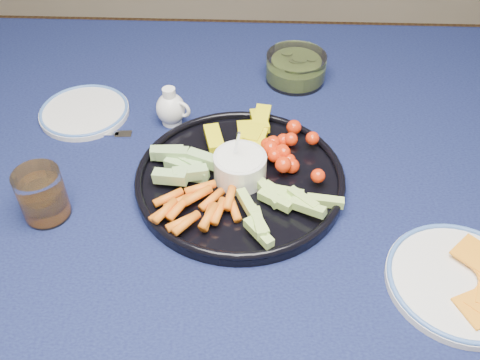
{
  "coord_description": "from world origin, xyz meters",
  "views": [
    {
      "loc": [
        0.01,
        -0.73,
        1.4
      ],
      "look_at": [
        -0.02,
        -0.06,
        0.76
      ],
      "focal_mm": 40.0,
      "sensor_mm": 36.0,
      "label": 1
    }
  ],
  "objects_px": {
    "pickle_bowl": "(296,69)",
    "juice_tumbler": "(43,197)",
    "dining_table": "(251,195)",
    "crudite_platter": "(238,176)",
    "creamer_pitcher": "(171,108)",
    "side_plate_extra": "(84,111)",
    "cheese_plate": "(461,280)"
  },
  "relations": [
    {
      "from": "dining_table",
      "to": "creamer_pitcher",
      "type": "xyz_separation_m",
      "value": [
        -0.16,
        0.11,
        0.12
      ]
    },
    {
      "from": "creamer_pitcher",
      "to": "pickle_bowl",
      "type": "xyz_separation_m",
      "value": [
        0.25,
        0.16,
        -0.01
      ]
    },
    {
      "from": "pickle_bowl",
      "to": "juice_tumbler",
      "type": "distance_m",
      "value": 0.59
    },
    {
      "from": "cheese_plate",
      "to": "creamer_pitcher",
      "type": "bearing_deg",
      "value": 141.9
    },
    {
      "from": "cheese_plate",
      "to": "side_plate_extra",
      "type": "relative_size",
      "value": 1.21
    },
    {
      "from": "dining_table",
      "to": "pickle_bowl",
      "type": "distance_m",
      "value": 0.31
    },
    {
      "from": "crudite_platter",
      "to": "cheese_plate",
      "type": "xyz_separation_m",
      "value": [
        0.33,
        -0.2,
        -0.01
      ]
    },
    {
      "from": "dining_table",
      "to": "juice_tumbler",
      "type": "bearing_deg",
      "value": -156.98
    },
    {
      "from": "pickle_bowl",
      "to": "creamer_pitcher",
      "type": "bearing_deg",
      "value": -146.86
    },
    {
      "from": "juice_tumbler",
      "to": "side_plate_extra",
      "type": "bearing_deg",
      "value": 91.68
    },
    {
      "from": "side_plate_extra",
      "to": "pickle_bowl",
      "type": "bearing_deg",
      "value": 18.42
    },
    {
      "from": "pickle_bowl",
      "to": "juice_tumbler",
      "type": "relative_size",
      "value": 1.45
    },
    {
      "from": "pickle_bowl",
      "to": "side_plate_extra",
      "type": "relative_size",
      "value": 0.72
    },
    {
      "from": "cheese_plate",
      "to": "juice_tumbler",
      "type": "bearing_deg",
      "value": 169.82
    },
    {
      "from": "crudite_platter",
      "to": "juice_tumbler",
      "type": "distance_m",
      "value": 0.32
    },
    {
      "from": "juice_tumbler",
      "to": "cheese_plate",
      "type": "bearing_deg",
      "value": -10.18
    },
    {
      "from": "creamer_pitcher",
      "to": "pickle_bowl",
      "type": "relative_size",
      "value": 0.61
    },
    {
      "from": "creamer_pitcher",
      "to": "cheese_plate",
      "type": "height_order",
      "value": "creamer_pitcher"
    },
    {
      "from": "pickle_bowl",
      "to": "cheese_plate",
      "type": "distance_m",
      "value": 0.58
    },
    {
      "from": "crudite_platter",
      "to": "pickle_bowl",
      "type": "height_order",
      "value": "crudite_platter"
    },
    {
      "from": "crudite_platter",
      "to": "creamer_pitcher",
      "type": "distance_m",
      "value": 0.22
    },
    {
      "from": "creamer_pitcher",
      "to": "dining_table",
      "type": "bearing_deg",
      "value": -34.78
    },
    {
      "from": "crudite_platter",
      "to": "juice_tumbler",
      "type": "relative_size",
      "value": 4.08
    },
    {
      "from": "creamer_pitcher",
      "to": "juice_tumbler",
      "type": "bearing_deg",
      "value": -124.3
    },
    {
      "from": "crudite_platter",
      "to": "side_plate_extra",
      "type": "relative_size",
      "value": 2.04
    },
    {
      "from": "pickle_bowl",
      "to": "cheese_plate",
      "type": "height_order",
      "value": "pickle_bowl"
    },
    {
      "from": "dining_table",
      "to": "side_plate_extra",
      "type": "height_order",
      "value": "side_plate_extra"
    },
    {
      "from": "dining_table",
      "to": "pickle_bowl",
      "type": "height_order",
      "value": "pickle_bowl"
    },
    {
      "from": "crudite_platter",
      "to": "cheese_plate",
      "type": "distance_m",
      "value": 0.39
    },
    {
      "from": "dining_table",
      "to": "pickle_bowl",
      "type": "xyz_separation_m",
      "value": [
        0.09,
        0.28,
        0.12
      ]
    },
    {
      "from": "cheese_plate",
      "to": "side_plate_extra",
      "type": "bearing_deg",
      "value": 149.21
    },
    {
      "from": "creamer_pitcher",
      "to": "cheese_plate",
      "type": "distance_m",
      "value": 0.6
    }
  ]
}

